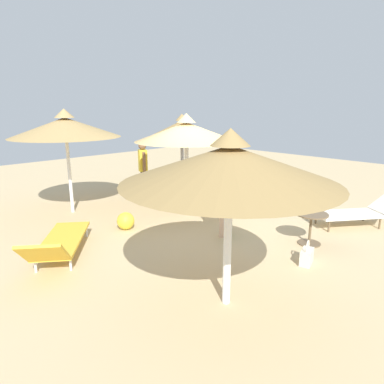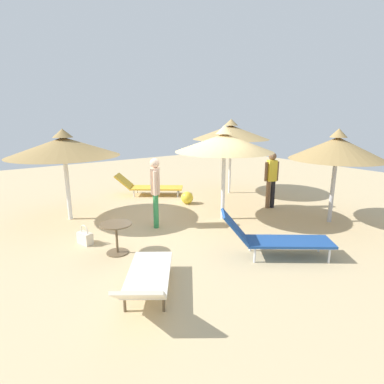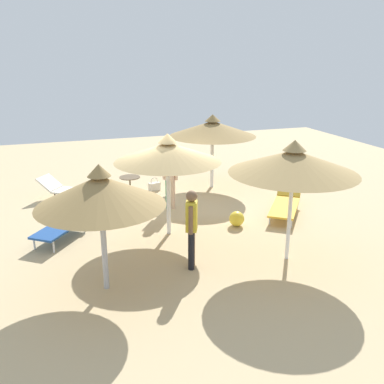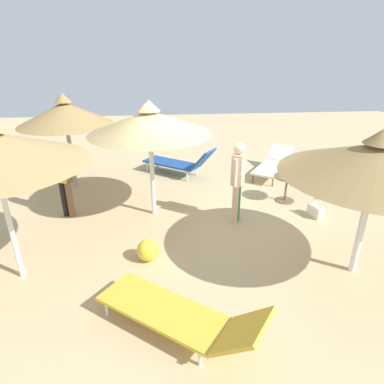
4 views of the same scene
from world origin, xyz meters
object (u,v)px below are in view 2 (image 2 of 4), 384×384
parasol_umbrella_near_left (231,132)px  side_table_round (116,233)px  beach_ball (187,198)px  lounge_chair_center (273,238)px  lounge_chair_edge (147,278)px  handbag (85,238)px  parasol_umbrella_near_right (64,147)px  lounge_chair_front (148,186)px  parasol_umbrella_far_right (224,143)px  parasol_umbrella_back (337,148)px  person_standing_far_left (155,188)px  person_standing_far_right (271,177)px

parasol_umbrella_near_left → side_table_round: size_ratio=4.16×
beach_ball → lounge_chair_center: bearing=-11.4°
lounge_chair_edge → handbag: lounge_chair_edge is taller
lounge_chair_edge → beach_ball: 5.29m
parasol_umbrella_near_right → lounge_chair_front: bearing=110.0°
parasol_umbrella_far_right → lounge_chair_center: bearing=-17.7°
parasol_umbrella_near_left → handbag: bearing=-74.7°
handbag → lounge_chair_edge: bearing=2.4°
lounge_chair_edge → lounge_chair_center: 2.70m
lounge_chair_front → parasol_umbrella_back: bearing=25.4°
parasol_umbrella_far_right → parasol_umbrella_near_left: size_ratio=0.96×
handbag → beach_ball: 3.86m
parasol_umbrella_near_left → lounge_chair_front: (-1.44, -2.52, -1.84)m
parasol_umbrella_back → beach_ball: parasol_umbrella_back is taller
person_standing_far_left → beach_ball: person_standing_far_left is taller
parasol_umbrella_back → side_table_round: 5.70m
lounge_chair_center → beach_ball: 4.20m
parasol_umbrella_near_right → parasol_umbrella_near_left: bearing=86.2°
person_standing_far_left → lounge_chair_center: bearing=19.3°
lounge_chair_edge → lounge_chair_center: (0.17, 2.69, 0.07)m
person_standing_far_left → person_standing_far_right: size_ratio=1.03×
parasol_umbrella_near_right → side_table_round: 3.17m
person_standing_far_right → side_table_round: 5.07m
parasol_umbrella_near_left → beach_ball: (0.26, -2.05, -1.97)m
lounge_chair_front → lounge_chair_center: bearing=-3.5°
side_table_round → parasol_umbrella_back: bearing=74.5°
person_standing_far_left → handbag: (0.03, -1.80, -0.85)m
parasol_umbrella_back → handbag: size_ratio=5.56×
beach_ball → parasol_umbrella_far_right: bearing=-2.7°
lounge_chair_front → person_standing_far_left: size_ratio=1.29×
lounge_chair_center → lounge_chair_front: 5.83m
parasol_umbrella_near_right → parasol_umbrella_back: bearing=52.2°
parasol_umbrella_near_right → lounge_chair_center: size_ratio=1.34×
parasol_umbrella_near_right → lounge_chair_front: parasol_umbrella_near_right is taller
lounge_chair_front → handbag: lounge_chair_front is taller
lounge_chair_front → person_standing_far_right: (3.53, 2.26, 0.63)m
parasol_umbrella_near_right → person_standing_far_right: size_ratio=1.67×
parasol_umbrella_far_right → parasol_umbrella_near_left: bearing=133.9°
parasol_umbrella_back → person_standing_far_left: parasol_umbrella_back is taller
parasol_umbrella_back → person_standing_far_left: bearing=-121.3°
parasol_umbrella_near_left → parasol_umbrella_far_right: bearing=-46.1°
lounge_chair_edge → lounge_chair_front: bearing=151.6°
person_standing_far_right → handbag: person_standing_far_right is taller
parasol_umbrella_near_left → lounge_chair_front: parasol_umbrella_near_left is taller
lounge_chair_edge → lounge_chair_front: lounge_chair_front is taller
parasol_umbrella_near_left → handbag: 6.22m
person_standing_far_left → handbag: size_ratio=3.97×
parasol_umbrella_near_left → handbag: parasol_umbrella_near_left is taller
person_standing_far_right → beach_ball: person_standing_far_right is taller
person_standing_far_left → side_table_round: size_ratio=2.72×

